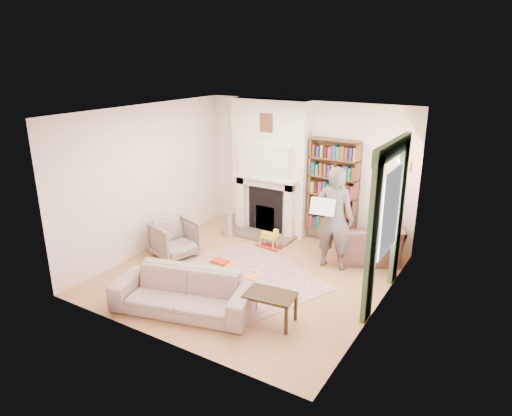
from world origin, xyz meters
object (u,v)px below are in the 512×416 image
Objects in this scene: armchair_reading at (368,242)px; coffee_table at (270,308)px; sofa at (183,292)px; armchair_left at (174,239)px; paraffin_heater at (229,225)px; rocking_horse at (269,238)px; man_reading at (334,218)px; bookcase at (333,186)px.

coffee_table is at bearing 51.81° from armchair_reading.
sofa is 2.98× the size of coffee_table.
armchair_reading is 1.51× the size of armchair_left.
sofa is at bearing -117.38° from armchair_left.
paraffin_heater is 1.12× the size of rocking_horse.
armchair_reading reaches higher than coffee_table.
paraffin_heater is (-2.39, 0.21, -0.66)m from man_reading.
coffee_table is (0.41, -3.23, -0.95)m from bookcase.
man_reading is (0.48, -1.09, -0.24)m from bookcase.
paraffin_heater is (-1.06, 2.75, -0.03)m from sofa.
man_reading reaches higher than sofa.
bookcase is 2.45× the size of armchair_left.
sofa is (-0.85, -3.62, -0.87)m from bookcase.
armchair_reading is at bearing 17.39° from rocking_horse.
armchair_left is 1.37m from paraffin_heater.
armchair_left is at bearing -104.47° from paraffin_heater.
armchair_reading is (0.93, -0.49, -0.81)m from bookcase.
rocking_horse is at bearing -29.25° from armchair_left.
paraffin_heater is (-1.91, -0.87, -0.90)m from bookcase.
armchair_reading is 0.61× the size of man_reading.
armchair_left is at bearing 119.63° from sofa.
paraffin_heater is at bearing 96.24° from sofa.
armchair_reading reaches higher than rocking_horse.
coffee_table is (1.26, 0.39, -0.08)m from sofa.
paraffin_heater is at bearing -12.58° from man_reading.
rocking_horse is (-0.06, 2.66, -0.09)m from sofa.
bookcase is at bearing 90.12° from coffee_table.
man_reading is at bearing -5.04° from paraffin_heater.
bookcase is 1.32m from armchair_reading.
coffee_table is at bearing -82.81° from bookcase.
bookcase is 3.77× the size of rocking_horse.
sofa is at bearing -103.19° from bookcase.
man_reading reaches higher than rocking_horse.
sofa reaches higher than coffee_table.
bookcase is 3.82m from sofa.
coffee_table reaches higher than rocking_horse.
paraffin_heater is at bearing -155.42° from bookcase.
paraffin_heater is 1.01m from rocking_horse.
bookcase is at bearing 49.40° from rocking_horse.
rocking_horse is (1.00, -0.08, -0.06)m from paraffin_heater.
bookcase is at bearing -27.66° from armchair_left.
armchair_reading is at bearing 7.81° from paraffin_heater.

